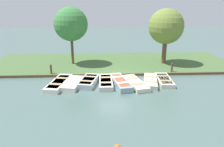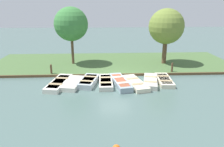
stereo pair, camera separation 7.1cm
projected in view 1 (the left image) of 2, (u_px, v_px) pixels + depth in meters
name	position (u px, v px, depth m)	size (l,w,h in m)	color
ground_plane	(115.00, 80.00, 17.93)	(80.00, 80.00, 0.00)	#4C6660
shore_bank	(112.00, 63.00, 22.65)	(8.00, 24.00, 0.21)	#476638
dock_walkway	(114.00, 73.00, 19.23)	(1.04, 20.44, 0.21)	brown
rowboat_0	(59.00, 83.00, 16.67)	(3.70, 1.70, 0.37)	silver
rowboat_1	(73.00, 83.00, 16.63)	(3.01, 1.73, 0.36)	silver
rowboat_2	(89.00, 81.00, 16.97)	(2.94, 1.70, 0.44)	#B2BCC1
rowboat_3	(106.00, 82.00, 16.91)	(3.13, 1.02, 0.37)	beige
rowboat_4	(120.00, 82.00, 16.78)	(3.67, 1.60, 0.43)	#8C9EA8
rowboat_5	(135.00, 83.00, 16.71)	(3.49, 1.77, 0.35)	beige
rowboat_6	(150.00, 81.00, 17.06)	(3.26, 1.65, 0.39)	beige
rowboat_7	(164.00, 80.00, 17.38)	(3.05, 1.22, 0.34)	beige
mooring_post_near	(51.00, 70.00, 18.70)	(0.17, 0.17, 1.04)	brown
mooring_post_far	(172.00, 68.00, 19.23)	(0.17, 0.17, 1.04)	brown
park_tree_far_left	(71.00, 24.00, 20.73)	(3.23, 3.23, 5.71)	brown
park_tree_left	(166.00, 27.00, 20.97)	(3.39, 3.39, 5.56)	brown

